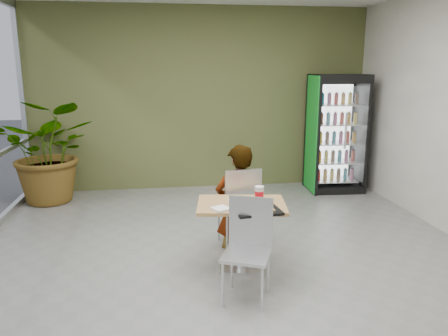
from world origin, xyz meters
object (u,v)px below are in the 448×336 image
(beverage_fridge, at_px, (336,133))
(cafeteria_tray, at_px, (257,211))
(chair_near, at_px, (249,240))
(potted_plant, at_px, (51,151))
(chair_far, at_px, (240,202))
(seated_woman, at_px, (238,208))
(dining_table, at_px, (241,222))
(soda_cup, at_px, (259,194))

(beverage_fridge, bearing_deg, cafeteria_tray, -120.31)
(chair_near, bearing_deg, potted_plant, 148.91)
(chair_far, xyz_separation_m, seated_woman, (-0.01, 0.05, -0.10))
(chair_near, relative_size, potted_plant, 0.57)
(dining_table, height_order, chair_far, chair_far)
(soda_cup, xyz_separation_m, potted_plant, (-2.79, 2.85, 0.00))
(dining_table, height_order, potted_plant, potted_plant)
(chair_far, xyz_separation_m, cafeteria_tray, (0.01, -0.87, 0.17))
(cafeteria_tray, bearing_deg, chair_near, -118.30)
(seated_woman, height_order, cafeteria_tray, seated_woman)
(chair_far, height_order, potted_plant, potted_plant)
(soda_cup, bearing_deg, seated_woman, 101.43)
(potted_plant, bearing_deg, chair_far, -40.74)
(dining_table, bearing_deg, cafeteria_tray, -71.04)
(chair_near, distance_m, soda_cup, 0.68)
(cafeteria_tray, relative_size, beverage_fridge, 0.22)
(cafeteria_tray, distance_m, beverage_fridge, 3.84)
(dining_table, bearing_deg, seated_woman, 82.76)
(soda_cup, bearing_deg, beverage_fridge, 54.69)
(potted_plant, bearing_deg, dining_table, -47.99)
(beverage_fridge, bearing_deg, chair_near, -119.94)
(chair_near, distance_m, beverage_fridge, 4.14)
(dining_table, bearing_deg, soda_cup, 7.96)
(chair_near, bearing_deg, cafeteria_tray, 83.88)
(chair_near, xyz_separation_m, soda_cup, (0.23, 0.58, 0.27))
(dining_table, xyz_separation_m, soda_cup, (0.20, 0.03, 0.30))
(dining_table, xyz_separation_m, potted_plant, (-2.59, 2.88, 0.30))
(chair_near, bearing_deg, soda_cup, 90.65)
(soda_cup, distance_m, potted_plant, 3.99)
(dining_table, relative_size, soda_cup, 5.93)
(dining_table, relative_size, potted_plant, 0.60)
(dining_table, xyz_separation_m, beverage_fridge, (2.23, 2.89, 0.49))
(beverage_fridge, distance_m, potted_plant, 4.82)
(dining_table, height_order, seated_woman, seated_woman)
(dining_table, relative_size, chair_near, 1.05)
(dining_table, relative_size, chair_far, 1.00)
(soda_cup, xyz_separation_m, cafeteria_tray, (-0.09, -0.33, -0.07))
(chair_far, relative_size, seated_woman, 0.64)
(chair_far, xyz_separation_m, potted_plant, (-2.69, 2.31, 0.25))
(seated_woman, height_order, potted_plant, potted_plant)
(chair_far, bearing_deg, cafeteria_tray, 82.84)
(beverage_fridge, bearing_deg, soda_cup, -122.01)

